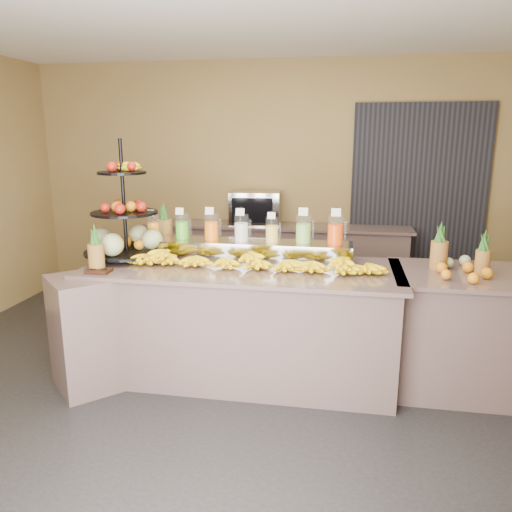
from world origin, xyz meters
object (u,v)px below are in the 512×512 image
(pitcher_tray, at_px, (242,249))
(oven_warmer, at_px, (255,208))
(fruit_stand, at_px, (131,229))
(banana_heap, at_px, (253,260))
(condiment_caddy, at_px, (99,271))
(right_fruit_pile, at_px, (460,265))

(pitcher_tray, distance_m, oven_warmer, 1.68)
(pitcher_tray, height_order, fruit_stand, fruit_stand)
(banana_heap, relative_size, condiment_caddy, 11.67)
(oven_warmer, bearing_deg, condiment_caddy, -113.04)
(banana_heap, relative_size, fruit_stand, 2.05)
(fruit_stand, relative_size, right_fruit_pile, 2.40)
(pitcher_tray, distance_m, right_fruit_pile, 1.73)
(pitcher_tray, relative_size, right_fruit_pile, 4.47)
(pitcher_tray, height_order, banana_heap, banana_heap)
(right_fruit_pile, distance_m, oven_warmer, 2.67)
(pitcher_tray, bearing_deg, oven_warmer, 96.16)
(pitcher_tray, xyz_separation_m, condiment_caddy, (-0.98, -0.65, -0.06))
(banana_heap, height_order, right_fruit_pile, right_fruit_pile)
(condiment_caddy, bearing_deg, fruit_stand, 83.15)
(right_fruit_pile, bearing_deg, banana_heap, -176.69)
(right_fruit_pile, relative_size, oven_warmer, 0.72)
(fruit_stand, xyz_separation_m, condiment_caddy, (-0.06, -0.49, -0.24))
(banana_heap, xyz_separation_m, fruit_stand, (-1.07, 0.14, 0.18))
(banana_heap, relative_size, oven_warmer, 3.56)
(pitcher_tray, xyz_separation_m, banana_heap, (0.16, -0.30, -0.01))
(right_fruit_pile, bearing_deg, fruit_stand, 178.80)
(condiment_caddy, relative_size, oven_warmer, 0.31)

